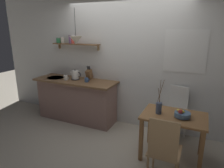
# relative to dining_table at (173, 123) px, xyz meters

# --- Properties ---
(ground_plane) EXTENTS (14.00, 14.00, 0.00)m
(ground_plane) POSITION_rel_dining_table_xyz_m (-1.16, 0.22, -0.60)
(ground_plane) COLOR #BCB29E
(back_wall) EXTENTS (6.80, 0.11, 2.70)m
(back_wall) POSITION_rel_dining_table_xyz_m (-0.95, 0.87, 0.75)
(back_wall) COLOR white
(back_wall) RESTS_ON ground_plane
(kitchen_counter) EXTENTS (1.83, 0.63, 0.92)m
(kitchen_counter) POSITION_rel_dining_table_xyz_m (-2.16, 0.54, -0.13)
(kitchen_counter) COLOR gray
(kitchen_counter) RESTS_ON ground_plane
(wall_shelf) EXTENTS (1.11, 0.20, 0.31)m
(wall_shelf) POSITION_rel_dining_table_xyz_m (-2.34, 0.71, 1.11)
(wall_shelf) COLOR brown
(dining_table) EXTENTS (0.95, 0.64, 0.73)m
(dining_table) POSITION_rel_dining_table_xyz_m (0.00, 0.00, 0.00)
(dining_table) COLOR #9E6B3D
(dining_table) RESTS_ON ground_plane
(dining_chair_near) EXTENTS (0.41, 0.41, 0.96)m
(dining_chair_near) POSITION_rel_dining_table_xyz_m (-0.02, -0.63, -0.07)
(dining_chair_near) COLOR tan
(dining_chair_near) RESTS_ON ground_plane
(dining_chair_far) EXTENTS (0.50, 0.52, 0.98)m
(dining_chair_far) POSITION_rel_dining_table_xyz_m (-0.05, 0.65, -0.07)
(dining_chair_far) COLOR white
(dining_chair_far) RESTS_ON ground_plane
(fruit_bowl) EXTENTS (0.23, 0.23, 0.14)m
(fruit_bowl) POSITION_rel_dining_table_xyz_m (0.11, -0.04, 0.18)
(fruit_bowl) COLOR #51759E
(fruit_bowl) RESTS_ON dining_table
(twig_vase) EXTENTS (0.10, 0.09, 0.54)m
(twig_vase) POSITION_rel_dining_table_xyz_m (-0.23, -0.04, 0.23)
(twig_vase) COLOR #475675
(twig_vase) RESTS_ON dining_table
(electric_kettle) EXTENTS (0.26, 0.18, 0.22)m
(electric_kettle) POSITION_rel_dining_table_xyz_m (-2.16, 0.55, 0.42)
(electric_kettle) COLOR black
(electric_kettle) RESTS_ON kitchen_counter
(knife_block) EXTENTS (0.10, 0.18, 0.30)m
(knife_block) POSITION_rel_dining_table_xyz_m (-1.89, 0.67, 0.44)
(knife_block) COLOR brown
(knife_block) RESTS_ON kitchen_counter
(coffee_mug_by_sink) EXTENTS (0.13, 0.08, 0.10)m
(coffee_mug_by_sink) POSITION_rel_dining_table_xyz_m (-2.32, 0.42, 0.38)
(coffee_mug_by_sink) COLOR white
(coffee_mug_by_sink) RESTS_ON kitchen_counter
(coffee_mug_spare) EXTENTS (0.12, 0.08, 0.09)m
(coffee_mug_spare) POSITION_rel_dining_table_xyz_m (-1.84, 0.47, 0.37)
(coffee_mug_spare) COLOR #3D5B89
(coffee_mug_spare) RESTS_ON kitchen_counter
(pendant_lamp) EXTENTS (0.25, 0.25, 0.67)m
(pendant_lamp) POSITION_rel_dining_table_xyz_m (-2.02, 0.42, 1.18)
(pendant_lamp) COLOR black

